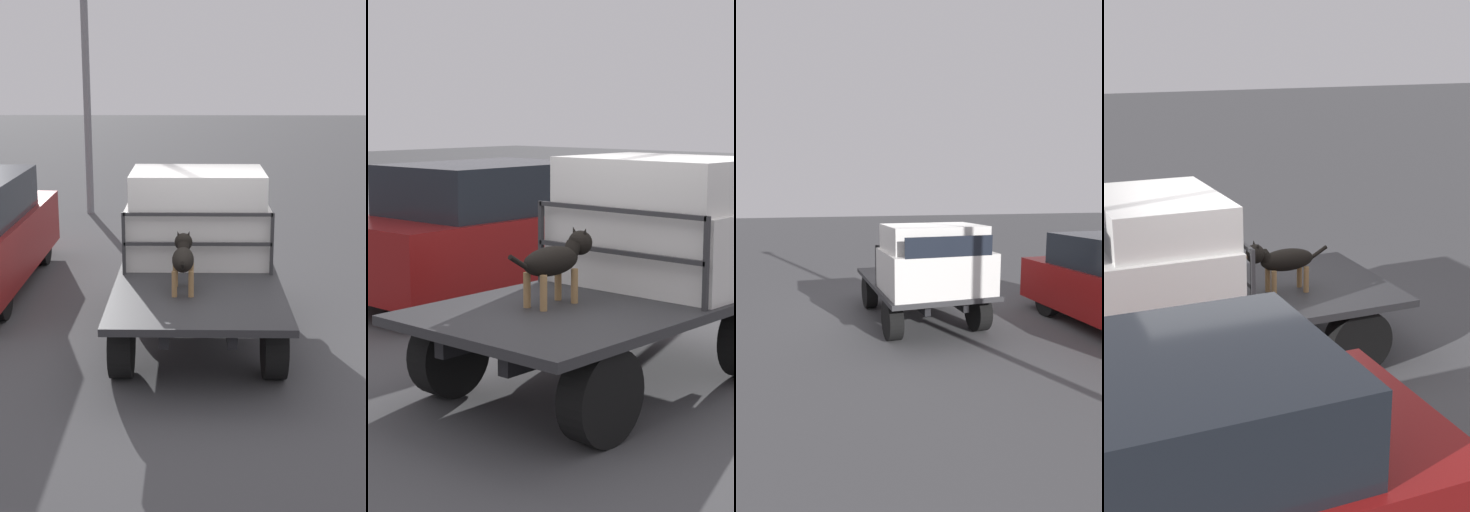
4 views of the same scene
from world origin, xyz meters
The scene contains 6 objects.
ground_plane centered at (0.00, 0.00, 0.00)m, with size 80.00×80.00×0.00m, color #474749.
flatbed_truck centered at (0.00, 0.00, 0.56)m, with size 3.42×1.94×0.78m.
truck_cab centered at (0.92, 0.00, 1.33)m, with size 1.43×1.82×1.17m.
truck_headboard centered at (0.16, 0.00, 1.29)m, with size 0.04×1.82×0.76m.
dog centered at (-0.42, 0.17, 1.15)m, with size 1.01×0.24×0.62m.
parked_sedan centered at (1.96, 3.34, 0.86)m, with size 4.33×1.80×1.73m.
Camera 2 is at (-5.63, -4.43, 2.34)m, focal length 60.00 mm.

